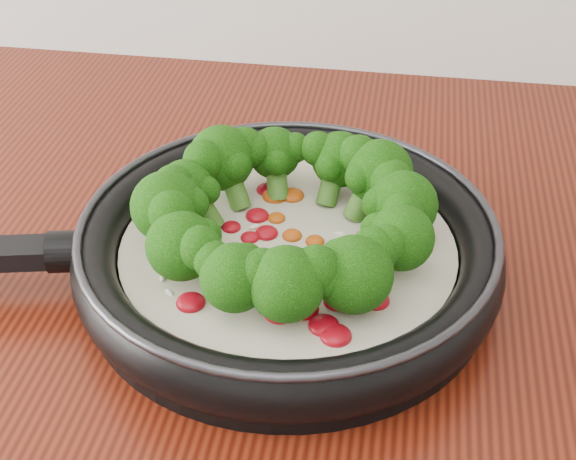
# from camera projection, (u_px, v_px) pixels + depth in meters

# --- Properties ---
(skillet) EXTENTS (0.56, 0.41, 0.10)m
(skillet) POSITION_uv_depth(u_px,v_px,m) (285.00, 242.00, 0.64)
(skillet) COLOR black
(skillet) RESTS_ON counter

